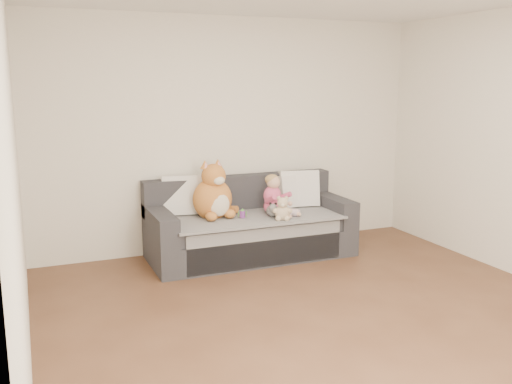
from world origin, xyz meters
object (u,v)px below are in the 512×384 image
sofa (249,228)px  toddler (275,197)px  teddy_bear (283,210)px  plush_cat (214,195)px  sippy_cup (242,213)px

sofa → toddler: (0.26, -0.10, 0.35)m
toddler → teddy_bear: bearing=-120.4°
toddler → plush_cat: (-0.66, 0.11, 0.05)m
teddy_bear → sofa: bearing=142.3°
sofa → plush_cat: bearing=179.4°
sippy_cup → sofa: bearing=47.6°
toddler → plush_cat: 0.68m
sofa → sippy_cup: (-0.14, -0.15, 0.22)m
teddy_bear → sippy_cup: teddy_bear is taller
sofa → sippy_cup: sofa is taller
sofa → toddler: toddler is taller
teddy_bear → plush_cat: bearing=170.9°
sippy_cup → plush_cat: bearing=149.1°
toddler → teddy_bear: (-0.04, -0.29, -0.08)m
plush_cat → sippy_cup: plush_cat is taller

